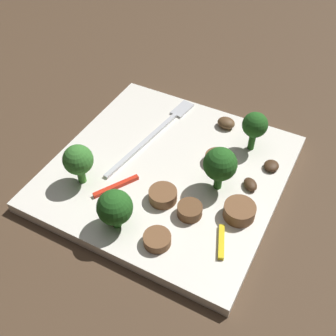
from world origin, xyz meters
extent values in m
plane|color=#4C3826|center=(0.00, 0.00, 0.00)|extent=(1.40, 1.40, 0.00)
cube|color=white|center=(0.00, 0.00, 0.01)|extent=(0.27, 0.27, 0.01)
cube|color=silver|center=(0.02, 0.05, 0.02)|extent=(0.14, 0.03, 0.00)
cube|color=silver|center=(0.11, 0.04, 0.02)|extent=(0.04, 0.02, 0.00)
cylinder|color=#296420|center=(0.08, -0.08, 0.03)|extent=(0.01, 0.01, 0.03)
sphere|color=#235B1E|center=(0.08, -0.08, 0.05)|extent=(0.03, 0.03, 0.03)
cylinder|color=#296420|center=(-0.10, 0.01, 0.02)|extent=(0.01, 0.01, 0.02)
sphere|color=#235B1E|center=(-0.10, 0.01, 0.04)|extent=(0.04, 0.04, 0.04)
cylinder|color=#296420|center=(0.00, -0.07, 0.03)|extent=(0.01, 0.01, 0.03)
sphere|color=#235B1E|center=(0.00, -0.07, 0.05)|extent=(0.04, 0.04, 0.04)
cylinder|color=#408630|center=(-0.07, 0.08, 0.03)|extent=(0.01, 0.01, 0.03)
sphere|color=#387A2D|center=(-0.07, 0.08, 0.05)|extent=(0.03, 0.03, 0.03)
cylinder|color=brown|center=(0.04, -0.05, 0.02)|extent=(0.04, 0.04, 0.01)
cylinder|color=brown|center=(-0.03, -0.10, 0.02)|extent=(0.05, 0.05, 0.02)
cylinder|color=brown|center=(-0.05, -0.02, 0.02)|extent=(0.04, 0.04, 0.01)
cylinder|color=brown|center=(-0.05, -0.05, 0.02)|extent=(0.03, 0.03, 0.01)
cylinder|color=brown|center=(-0.10, -0.04, 0.02)|extent=(0.04, 0.04, 0.01)
ellipsoid|color=#422B19|center=(0.02, -0.10, 0.02)|extent=(0.02, 0.02, 0.01)
ellipsoid|color=brown|center=(0.11, -0.03, 0.02)|extent=(0.02, 0.03, 0.01)
ellipsoid|color=#422B19|center=(0.06, -0.11, 0.02)|extent=(0.02, 0.02, 0.01)
cube|color=yellow|center=(-0.07, -0.10, 0.02)|extent=(0.04, 0.02, 0.00)
cube|color=red|center=(-0.06, 0.04, 0.02)|extent=(0.05, 0.03, 0.00)
camera|label=1|loc=(-0.31, -0.16, 0.37)|focal=43.77mm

